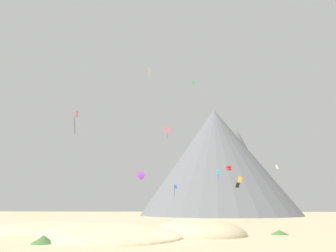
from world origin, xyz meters
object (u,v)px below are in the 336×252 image
object	(u,v)px
kite_violet_low	(141,175)
kite_red_mid	(229,168)
kite_cyan_low	(218,172)
bush_ridge_crest	(279,232)
kite_rainbow_mid	(76,118)
bush_low_patch	(199,225)
kite_orange_low	(240,179)
kite_green_high	(194,83)
bush_far_left	(43,239)
kite_blue_low	(175,187)
bush_far_right	(230,231)
kite_white_mid	(277,167)
kite_black_low	(238,185)
kite_teal_high	(150,67)
rock_massif	(220,161)
kite_pink_mid	(167,130)

from	to	relation	value
kite_violet_low	kite_red_mid	world-z (taller)	kite_red_mid
kite_cyan_low	bush_ridge_crest	bearing A→B (deg)	98.28
kite_cyan_low	kite_rainbow_mid	bearing A→B (deg)	42.09
bush_low_patch	bush_ridge_crest	distance (m)	16.13
kite_violet_low	kite_cyan_low	xyz separation A→B (m)	(21.62, 2.36, 0.93)
kite_orange_low	kite_green_high	bearing A→B (deg)	38.40
bush_low_patch	kite_orange_low	world-z (taller)	kite_orange_low
bush_far_left	kite_blue_low	world-z (taller)	kite_blue_low
bush_far_left	kite_blue_low	distance (m)	55.33
kite_violet_low	kite_blue_low	xyz separation A→B (m)	(9.22, 5.69, -2.88)
bush_ridge_crest	kite_violet_low	distance (m)	45.61
bush_far_right	kite_cyan_low	distance (m)	36.80
kite_white_mid	kite_green_high	size ratio (longest dim) A/B	0.34
bush_far_left	kite_white_mid	bearing A→B (deg)	53.84
kite_black_low	kite_red_mid	bearing A→B (deg)	92.84
kite_teal_high	bush_far_right	bearing A→B (deg)	98.06
kite_orange_low	kite_blue_low	xyz separation A→B (m)	(-17.14, 10.85, -1.09)
bush_low_patch	kite_red_mid	size ratio (longest dim) A/B	0.98
bush_low_patch	kite_cyan_low	world-z (taller)	kite_cyan_low
kite_rainbow_mid	kite_blue_low	world-z (taller)	kite_rainbow_mid
kite_green_high	kite_blue_low	distance (m)	32.70
kite_cyan_low	kite_green_high	bearing A→B (deg)	-16.62
bush_far_left	kite_black_low	world-z (taller)	kite_black_low
bush_ridge_crest	rock_massif	distance (m)	97.80
bush_far_left	kite_green_high	size ratio (longest dim) A/B	0.66
rock_massif	kite_blue_low	bearing A→B (deg)	-108.13
kite_violet_low	kite_red_mid	bearing A→B (deg)	51.37
kite_red_mid	kite_orange_low	bearing A→B (deg)	-37.53
bush_low_patch	kite_red_mid	world-z (taller)	kite_red_mid
kite_orange_low	kite_teal_high	world-z (taller)	kite_teal_high
kite_cyan_low	bush_far_right	bearing A→B (deg)	88.08
bush_far_left	kite_pink_mid	bearing A→B (deg)	79.42
bush_ridge_crest	bush_low_patch	bearing A→B (deg)	133.81
bush_far_right	kite_blue_low	world-z (taller)	kite_blue_low
kite_rainbow_mid	kite_green_high	distance (m)	43.08
bush_ridge_crest	kite_teal_high	size ratio (longest dim) A/B	0.65
rock_massif	kite_red_mid	distance (m)	46.12
rock_massif	kite_red_mid	size ratio (longest dim) A/B	50.92
bush_far_left	kite_orange_low	size ratio (longest dim) A/B	1.56
kite_orange_low	kite_blue_low	distance (m)	20.31
kite_black_low	kite_teal_high	distance (m)	32.91
kite_pink_mid	bush_far_left	bearing A→B (deg)	77.59
rock_massif	kite_black_low	distance (m)	76.56
kite_red_mid	kite_blue_low	bearing A→B (deg)	-100.57
bush_far_left	kite_green_high	bearing A→B (deg)	72.60
bush_ridge_crest	kite_rainbow_mid	xyz separation A→B (m)	(-35.92, 9.65, 21.08)
kite_black_low	kite_cyan_low	distance (m)	18.07
kite_rainbow_mid	kite_pink_mid	distance (m)	28.36
kite_black_low	kite_orange_low	size ratio (longest dim) A/B	0.78
bush_far_left	kite_violet_low	distance (m)	49.39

